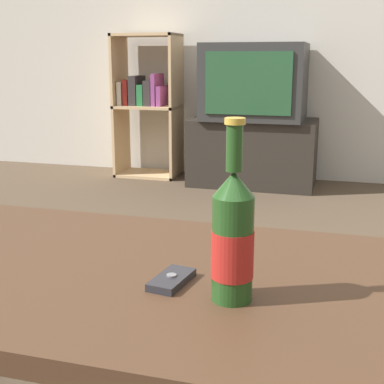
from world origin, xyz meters
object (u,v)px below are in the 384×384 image
(bookshelf, at_px, (146,102))
(tv_stand, at_px, (253,152))
(television, at_px, (255,82))
(cell_phone, at_px, (172,280))
(beer_bottle, at_px, (233,238))

(bookshelf, bearing_deg, tv_stand, -5.85)
(tv_stand, relative_size, television, 1.27)
(tv_stand, xyz_separation_m, cell_phone, (0.32, -2.77, 0.25))
(television, height_order, beer_bottle, television)
(television, bearing_deg, tv_stand, 90.00)
(bookshelf, distance_m, cell_phone, 3.07)
(tv_stand, xyz_separation_m, television, (0.00, -0.00, 0.48))
(television, distance_m, bookshelf, 0.83)
(beer_bottle, bearing_deg, tv_stand, 98.84)
(tv_stand, bearing_deg, bookshelf, 174.15)
(bookshelf, relative_size, beer_bottle, 3.41)
(tv_stand, distance_m, television, 0.48)
(television, xyz_separation_m, cell_phone, (0.32, -2.77, -0.23))
(cell_phone, bearing_deg, television, 105.24)
(television, distance_m, cell_phone, 2.80)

